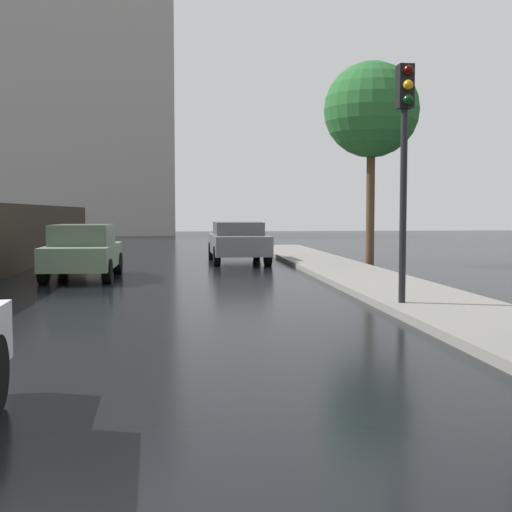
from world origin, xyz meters
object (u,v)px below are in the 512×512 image
object	(u,v)px
car_green_behind_camera	(83,251)
traffic_light	(405,138)
street_tree_mid	(371,111)
car_grey_mid_road	(238,241)

from	to	relation	value
car_green_behind_camera	traffic_light	world-z (taller)	traffic_light
car_green_behind_camera	street_tree_mid	bearing A→B (deg)	-156.91
car_green_behind_camera	street_tree_mid	size ratio (longest dim) A/B	0.58
car_grey_mid_road	traffic_light	distance (m)	12.03
car_grey_mid_road	car_green_behind_camera	distance (m)	6.90
car_grey_mid_road	traffic_light	size ratio (longest dim) A/B	1.11
car_grey_mid_road	traffic_light	world-z (taller)	traffic_light
car_green_behind_camera	street_tree_mid	xyz separation A→B (m)	(8.73, 3.70, 4.32)
car_grey_mid_road	street_tree_mid	size ratio (longest dim) A/B	0.69
car_grey_mid_road	car_green_behind_camera	size ratio (longest dim) A/B	1.19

